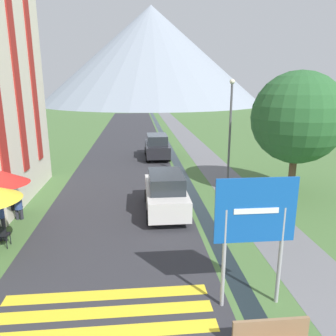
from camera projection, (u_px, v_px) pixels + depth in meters
name	position (u px, v px, depth m)	size (l,w,h in m)	color
ground_plane	(159.00, 161.00, 24.29)	(160.00, 160.00, 0.00)	#476B38
road	(128.00, 139.00, 33.70)	(6.40, 60.00, 0.01)	#2D2D33
footpath	(187.00, 138.00, 34.26)	(2.20, 60.00, 0.01)	slate
drainage_channel	(164.00, 138.00, 34.04)	(0.60, 60.00, 0.00)	black
crosswalk_marking	(105.00, 312.00, 8.21)	(5.44, 1.84, 0.01)	yellow
mountain_distant	(152.00, 56.00, 88.86)	(59.93, 59.93, 25.49)	gray
road_sign	(255.00, 222.00, 7.96)	(2.02, 0.11, 3.43)	#9E9EA3
parked_car_near	(166.00, 192.00, 14.43)	(1.80, 4.27, 1.82)	silver
parked_car_far	(157.00, 146.00, 24.96)	(1.82, 4.25, 1.82)	black
cafe_chair_near_right	(2.00, 234.00, 11.30)	(0.40, 0.40, 0.85)	black
cafe_chair_far_left	(16.00, 208.00, 13.72)	(0.40, 0.40, 0.85)	black
cafe_umbrella_middle_red	(2.00, 177.00, 12.67)	(2.04, 2.04, 2.31)	#B7B2A8
person_standing_terrace	(0.00, 215.00, 11.70)	(0.32, 0.32, 1.73)	#282833
person_seated_near	(18.00, 204.00, 13.67)	(0.32, 0.32, 1.19)	#282833
streetlamp	(230.00, 125.00, 17.73)	(0.28, 0.28, 5.80)	#515156
tree_by_path	(298.00, 118.00, 16.03)	(4.53, 4.53, 6.21)	brown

